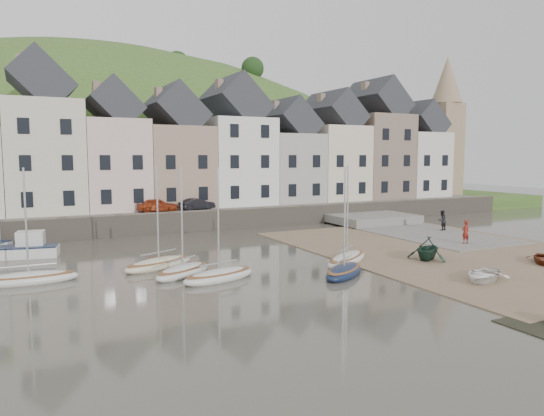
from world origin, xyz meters
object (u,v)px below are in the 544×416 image
person_dark (442,220)px  car_right (197,204)px  car_left (158,205)px  rowboat_white (483,275)px  rowboat_red (544,259)px  person_red (466,232)px  sailboat_0 (29,278)px  rowboat_green (427,248)px

person_dark → car_right: car_right is taller
car_left → rowboat_white: bearing=-146.6°
rowboat_red → person_red: bearing=134.1°
sailboat_0 → rowboat_green: bearing=-12.5°
car_right → rowboat_red: bearing=-163.9°
person_dark → rowboat_red: bearing=59.4°
sailboat_0 → car_left: 19.67m
rowboat_green → rowboat_white: bearing=-40.3°
rowboat_green → car_left: (-12.06, 21.36, 1.41)m
rowboat_red → person_red: size_ratio=1.60×
sailboat_0 → person_dark: size_ratio=3.58×
car_left → car_right: size_ratio=1.09×
sailboat_0 → rowboat_white: (21.73, -10.49, 0.12)m
rowboat_green → person_dark: (10.10, 8.85, 0.19)m
rowboat_red → car_left: 31.09m
rowboat_white → person_dark: person_dark is taller
rowboat_white → person_red: size_ratio=1.76×
sailboat_0 → person_red: bearing=-3.9°
car_left → person_red: bearing=-123.0°
sailboat_0 → car_left: sailboat_0 is taller
person_dark → rowboat_white: bearing=39.7°
rowboat_red → car_right: car_right is taller
sailboat_0 → rowboat_white: 24.14m
sailboat_0 → rowboat_green: sailboat_0 is taller
rowboat_green → car_left: 24.58m
rowboat_white → car_right: car_right is taller
rowboat_red → car_right: size_ratio=0.84×
rowboat_green → car_right: car_right is taller
rowboat_red → car_left: bearing=176.6°
sailboat_0 → person_dark: 33.26m
rowboat_green → person_red: person_red is taller
rowboat_green → person_dark: 13.43m
sailboat_0 → person_red: 29.70m
rowboat_green → person_red: (6.68, 3.05, 0.19)m
rowboat_white → person_red: 11.57m
rowboat_green → rowboat_red: rowboat_green is taller
rowboat_white → rowboat_red: (6.96, 1.36, -0.03)m
rowboat_red → car_left: (-17.82, 25.41, 1.87)m
rowboat_green → person_dark: person_dark is taller
rowboat_white → rowboat_green: size_ratio=1.09×
car_left → car_right: (3.75, 0.00, -0.07)m
sailboat_0 → person_dark: (33.04, 3.76, 0.74)m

